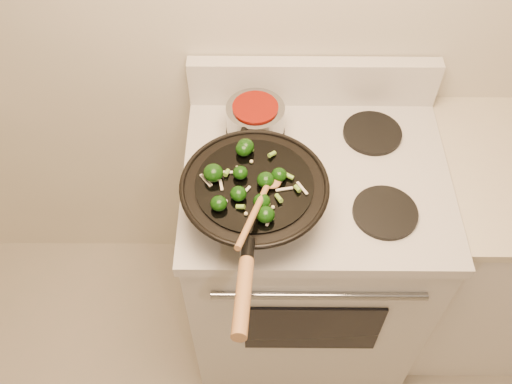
{
  "coord_description": "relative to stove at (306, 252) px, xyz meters",
  "views": [
    {
      "loc": [
        -0.22,
        0.11,
        2.2
      ],
      "look_at": [
        -0.23,
        1.01,
        1.03
      ],
      "focal_mm": 40.0,
      "sensor_mm": 36.0,
      "label": 1
    }
  ],
  "objects": [
    {
      "name": "saucepan",
      "position": [
        -0.18,
        0.15,
        0.51
      ],
      "size": [
        0.17,
        0.27,
        0.1
      ],
      "color": "gray",
      "rests_on": "stove"
    },
    {
      "name": "wok",
      "position": [
        -0.18,
        -0.16,
        0.53
      ],
      "size": [
        0.39,
        0.65,
        0.2
      ],
      "color": "black",
      "rests_on": "stove"
    },
    {
      "name": "stove",
      "position": [
        0.0,
        0.0,
        0.0
      ],
      "size": [
        0.78,
        0.67,
        1.08
      ],
      "color": "silver",
      "rests_on": "ground"
    },
    {
      "name": "stirfry",
      "position": [
        -0.2,
        -0.15,
        0.6
      ],
      "size": [
        0.28,
        0.27,
        0.05
      ],
      "color": "black",
      "rests_on": "wok"
    },
    {
      "name": "wooden_spoon",
      "position": [
        -0.16,
        -0.22,
        0.61
      ],
      "size": [
        0.12,
        0.28,
        0.08
      ],
      "color": "#A36E3F",
      "rests_on": "wok"
    }
  ]
}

